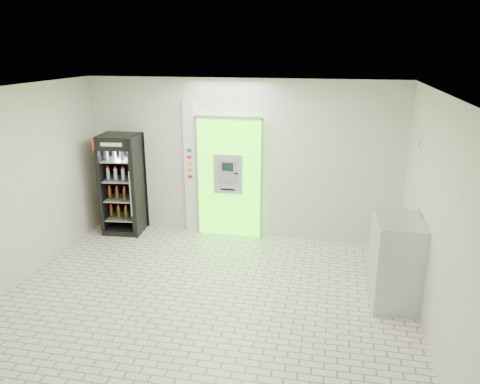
# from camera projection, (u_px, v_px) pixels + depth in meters

# --- Properties ---
(ground) EXTENTS (6.00, 6.00, 0.00)m
(ground) POSITION_uv_depth(u_px,v_px,m) (207.00, 295.00, 6.95)
(ground) COLOR beige
(ground) RESTS_ON ground
(room_shell) EXTENTS (6.00, 6.00, 6.00)m
(room_shell) POSITION_uv_depth(u_px,v_px,m) (204.00, 176.00, 6.40)
(room_shell) COLOR beige
(room_shell) RESTS_ON ground
(atm_assembly) EXTENTS (1.30, 0.24, 2.33)m
(atm_assembly) POSITION_uv_depth(u_px,v_px,m) (229.00, 177.00, 8.90)
(atm_assembly) COLOR #41FF0D
(atm_assembly) RESTS_ON ground
(pillar) EXTENTS (0.22, 0.11, 2.60)m
(pillar) POSITION_uv_depth(u_px,v_px,m) (191.00, 168.00, 9.04)
(pillar) COLOR silver
(pillar) RESTS_ON ground
(beverage_cooler) EXTENTS (0.79, 0.73, 1.95)m
(beverage_cooler) POSITION_uv_depth(u_px,v_px,m) (123.00, 186.00, 9.14)
(beverage_cooler) COLOR black
(beverage_cooler) RESTS_ON ground
(steel_cabinet) EXTENTS (0.68, 0.98, 1.27)m
(steel_cabinet) POSITION_uv_depth(u_px,v_px,m) (396.00, 261.00, 6.62)
(steel_cabinet) COLOR #B2B5BA
(steel_cabinet) RESTS_ON ground
(exit_sign) EXTENTS (0.02, 0.22, 0.26)m
(exit_sign) POSITION_uv_depth(u_px,v_px,m) (420.00, 145.00, 7.06)
(exit_sign) COLOR white
(exit_sign) RESTS_ON room_shell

